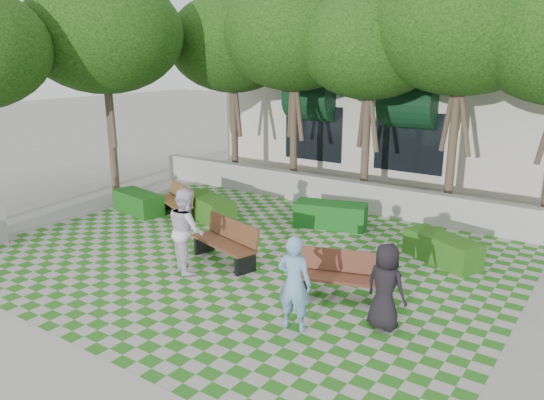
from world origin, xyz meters
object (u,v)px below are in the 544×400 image
Objects in this scene: hedge_east at (442,249)px; hedge_midright at (331,215)px; hedge_west at (138,202)px; person_white at (186,230)px; bench_east at (343,276)px; hedge_midleft at (208,208)px; bench_mid at (226,242)px; person_blue at (294,283)px; person_dark at (386,287)px; bench_west at (176,201)px.

hedge_east is 0.92× the size of hedge_midright.
hedge_west is 5.01m from person_white.
bench_east is 6.14m from hedge_midleft.
bench_mid is 1.09× the size of hedge_west.
person_blue is 1.10× the size of person_dark.
hedge_midright is at bearing 166.61° from hedge_east.
person_white reaches higher than bench_west.
bench_east is at bearing 12.95° from bench_mid.
person_dark is (9.01, -2.33, 0.47)m from hedge_west.
hedge_midleft is at bearing -174.95° from hedge_east.
person_white is (-4.53, -3.73, 0.63)m from hedge_east.
bench_mid reaches higher than bench_west.
person_dark reaches higher than bench_east.
bench_mid reaches higher than bench_east.
person_dark is (7.84, -2.79, 0.34)m from bench_west.
hedge_midright is 1.02× the size of hedge_midleft.
person_blue is (2.23, -5.41, 0.52)m from hedge_midright.
hedge_west is 1.05× the size of person_blue.
bench_west is at bearing -37.91° from person_blue.
bench_west is (-6.68, 2.14, -0.01)m from bench_east.
person_dark is (1.28, 0.95, -0.08)m from person_blue.
hedge_midleft is at bearing -157.04° from hedge_midright.
person_blue is at bearing -4.89° from bench_west.
hedge_east is 3.48m from hedge_midright.
person_dark is 0.83× the size of person_white.
hedge_west is at bearing -171.52° from hedge_east.
person_white is (4.35, -2.41, 0.63)m from hedge_west.
person_blue is at bearing -104.06° from hedge_east.
bench_mid reaches higher than hedge_west.
bench_east is 0.95× the size of hedge_midright.
bench_mid is 3.46m from person_blue.
hedge_midright is at bearing -41.72° from person_dark.
bench_west is at bearing 21.52° from hedge_west.
hedge_east is at bearing -112.27° from person_blue.
bench_mid is 1.07m from person_white.
person_dark is at bearing 5.04° from bench_mid.
hedge_midright is 4.72m from person_white.
hedge_west is at bearing -31.21° from person_blue.
hedge_east is at bearing 52.09° from bench_east.
hedge_east is 4.77m from person_blue.
person_dark is (3.52, -4.46, 0.44)m from hedge_midright.
bench_east is at bearing -23.13° from hedge_midleft.
hedge_east is at bearing -13.39° from hedge_midright.
hedge_midleft is at bearing 39.63° from bench_west.
bench_mid is 5.00m from hedge_west.
bench_west is 0.96× the size of person_white.
hedge_east is 1.00× the size of hedge_west.
hedge_midright is at bearing 94.18° from bench_mid.
hedge_midright is at bearing -72.82° from person_white.
hedge_east is 1.05× the size of person_blue.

